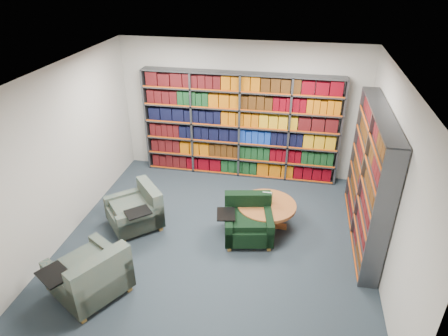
% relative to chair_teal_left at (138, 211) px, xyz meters
% --- Properties ---
extents(room_shell, '(5.02, 5.02, 2.82)m').
position_rel_chair_teal_left_xyz_m(room_shell, '(1.43, -0.15, 1.10)').
color(room_shell, '#1D2831').
rests_on(room_shell, ground).
extents(bookshelf_back, '(4.00, 0.28, 2.20)m').
position_rel_chair_teal_left_xyz_m(bookshelf_back, '(1.43, 2.19, 0.80)').
color(bookshelf_back, '#47494F').
rests_on(bookshelf_back, ground).
extents(bookshelf_right, '(0.28, 2.50, 2.20)m').
position_rel_chair_teal_left_xyz_m(bookshelf_right, '(3.77, 0.45, 0.80)').
color(bookshelf_right, '#47494F').
rests_on(bookshelf_right, ground).
extents(chair_teal_left, '(1.14, 1.14, 0.73)m').
position_rel_chair_teal_left_xyz_m(chair_teal_left, '(0.00, 0.00, 0.00)').
color(chair_teal_left, '#082D36').
rests_on(chair_teal_left, ground).
extents(chair_green_right, '(0.99, 0.91, 0.71)m').
position_rel_chair_teal_left_xyz_m(chair_green_right, '(1.91, 0.07, -0.01)').
color(chair_green_right, black).
rests_on(chair_green_right, ground).
extents(chair_teal_front, '(1.22, 1.22, 0.81)m').
position_rel_chair_teal_left_xyz_m(chair_teal_front, '(-0.00, -1.68, 0.03)').
color(chair_teal_front, '#082D36').
rests_on(chair_teal_front, ground).
extents(coffee_table, '(1.01, 1.01, 0.71)m').
position_rel_chair_teal_left_xyz_m(coffee_table, '(2.18, 0.36, 0.08)').
color(coffee_table, '#964F28').
rests_on(coffee_table, ground).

